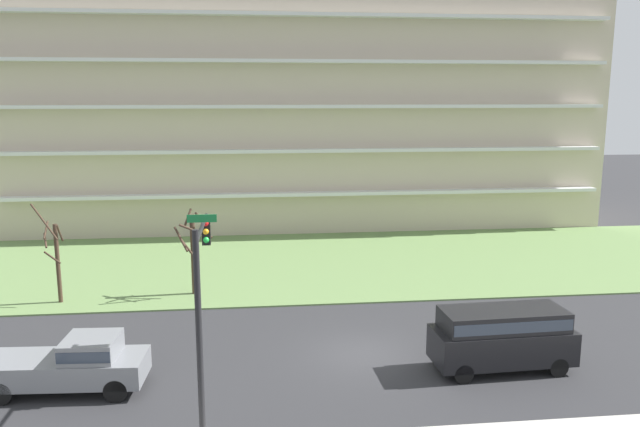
% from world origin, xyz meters
% --- Properties ---
extents(ground, '(160.00, 160.00, 0.00)m').
position_xyz_m(ground, '(0.00, 0.00, 0.00)').
color(ground, '#2D2D30').
extents(grass_lawn_strip, '(80.00, 16.00, 0.08)m').
position_xyz_m(grass_lawn_strip, '(0.00, 14.00, 0.04)').
color(grass_lawn_strip, '#66844C').
rests_on(grass_lawn_strip, ground).
extents(apartment_building, '(45.23, 11.37, 18.82)m').
position_xyz_m(apartment_building, '(0.00, 27.21, 9.41)').
color(apartment_building, beige).
rests_on(apartment_building, ground).
extents(tree_far_left, '(1.36, 1.41, 5.12)m').
position_xyz_m(tree_far_left, '(-13.92, 7.66, 2.40)').
color(tree_far_left, '#423023').
rests_on(tree_far_left, ground).
extents(tree_left, '(2.03, 1.53, 4.50)m').
position_xyz_m(tree_left, '(-7.37, 8.29, 2.45)').
color(tree_left, '#423023').
rests_on(tree_left, ground).
extents(van_black_near_left, '(5.27, 2.20, 2.36)m').
position_xyz_m(van_black_near_left, '(4.85, -2.00, 1.40)').
color(van_black_near_left, black).
rests_on(van_black_near_left, ground).
extents(pickup_gray_center_left, '(5.51, 2.32, 1.95)m').
position_xyz_m(pickup_gray_center_left, '(-10.62, -2.01, 1.02)').
color(pickup_gray_center_left, slate).
rests_on(pickup_gray_center_left, ground).
extents(traffic_signal_mast, '(0.90, 4.35, 6.63)m').
position_xyz_m(traffic_signal_mast, '(-5.87, -5.23, 4.46)').
color(traffic_signal_mast, black).
rests_on(traffic_signal_mast, ground).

